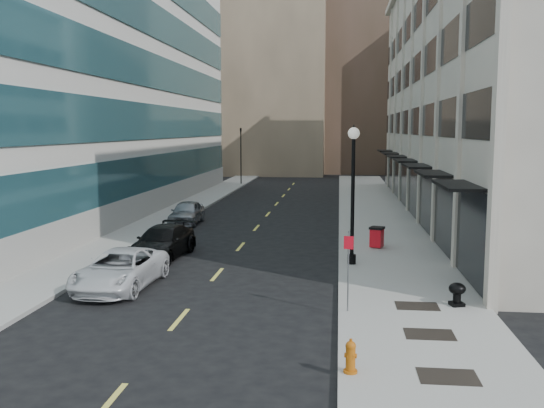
% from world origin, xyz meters
% --- Properties ---
extents(ground, '(160.00, 160.00, 0.00)m').
position_xyz_m(ground, '(0.00, 0.00, 0.00)').
color(ground, black).
rests_on(ground, ground).
extents(sidewalk_right, '(5.00, 80.00, 0.15)m').
position_xyz_m(sidewalk_right, '(7.50, 20.00, 0.07)').
color(sidewalk_right, '#9A988C').
rests_on(sidewalk_right, ground).
extents(sidewalk_left, '(3.00, 80.00, 0.15)m').
position_xyz_m(sidewalk_left, '(-6.50, 20.00, 0.07)').
color(sidewalk_left, '#9A988C').
rests_on(sidewalk_left, ground).
extents(building_right, '(15.30, 46.50, 18.25)m').
position_xyz_m(building_right, '(16.94, 26.99, 8.99)').
color(building_right, beige).
rests_on(building_right, ground).
extents(building_left, '(16.14, 46.00, 20.00)m').
position_xyz_m(building_left, '(-15.95, 27.00, 9.99)').
color(building_left, beige).
rests_on(building_left, ground).
extents(skyline_tan_near, '(14.00, 18.00, 28.00)m').
position_xyz_m(skyline_tan_near, '(-4.00, 68.00, 14.00)').
color(skyline_tan_near, '#977F62').
rests_on(skyline_tan_near, ground).
extents(skyline_brown, '(12.00, 16.00, 34.00)m').
position_xyz_m(skyline_brown, '(8.00, 72.00, 17.00)').
color(skyline_brown, brown).
rests_on(skyline_brown, ground).
extents(skyline_tan_far, '(12.00, 14.00, 22.00)m').
position_xyz_m(skyline_tan_far, '(-14.00, 78.00, 11.00)').
color(skyline_tan_far, '#977F62').
rests_on(skyline_tan_far, ground).
extents(skyline_stone, '(10.00, 14.00, 20.00)m').
position_xyz_m(skyline_stone, '(18.00, 66.00, 10.00)').
color(skyline_stone, beige).
rests_on(skyline_stone, ground).
extents(grate_near, '(1.40, 1.00, 0.01)m').
position_xyz_m(grate_near, '(7.60, -2.00, 0.15)').
color(grate_near, black).
rests_on(grate_near, sidewalk_right).
extents(grate_mid, '(1.40, 1.00, 0.01)m').
position_xyz_m(grate_mid, '(7.60, 1.00, 0.15)').
color(grate_mid, black).
rests_on(grate_mid, sidewalk_right).
extents(grate_far, '(1.40, 1.00, 0.01)m').
position_xyz_m(grate_far, '(7.60, 3.80, 0.15)').
color(grate_far, black).
rests_on(grate_far, sidewalk_right).
extents(road_centerline, '(0.15, 68.20, 0.01)m').
position_xyz_m(road_centerline, '(0.00, 17.00, 0.01)').
color(road_centerline, '#D8CC4C').
rests_on(road_centerline, ground).
extents(traffic_signal, '(0.66, 0.66, 6.98)m').
position_xyz_m(traffic_signal, '(-5.50, 48.00, 5.72)').
color(traffic_signal, black).
rests_on(traffic_signal, ground).
extents(car_white_van, '(2.62, 5.28, 1.44)m').
position_xyz_m(car_white_van, '(-3.20, 5.48, 0.72)').
color(car_white_van, silver).
rests_on(car_white_van, ground).
extents(car_black_pickup, '(2.52, 5.24, 1.47)m').
position_xyz_m(car_black_pickup, '(-3.20, 10.95, 0.74)').
color(car_black_pickup, black).
rests_on(car_black_pickup, ground).
extents(car_silver_sedan, '(1.84, 4.36, 1.47)m').
position_xyz_m(car_silver_sedan, '(-4.59, 21.00, 0.74)').
color(car_silver_sedan, gray).
rests_on(car_silver_sedan, ground).
extents(fire_hydrant, '(0.34, 0.34, 0.84)m').
position_xyz_m(fire_hydrant, '(5.30, -2.00, 0.56)').
color(fire_hydrant, '#C05C0D').
rests_on(fire_hydrant, sidewalk_right).
extents(trash_bin, '(0.83, 0.83, 1.04)m').
position_xyz_m(trash_bin, '(6.86, 13.77, 0.71)').
color(trash_bin, red).
rests_on(trash_bin, sidewalk_right).
extents(lamppost, '(0.50, 0.50, 6.05)m').
position_xyz_m(lamppost, '(5.56, 9.97, 3.70)').
color(lamppost, black).
rests_on(lamppost, sidewalk_right).
extents(sign_post, '(0.31, 0.08, 2.63)m').
position_xyz_m(sign_post, '(5.30, 2.99, 1.82)').
color(sign_post, slate).
rests_on(sign_post, sidewalk_right).
extents(urn_planter, '(0.56, 0.56, 0.78)m').
position_xyz_m(urn_planter, '(8.91, 4.00, 0.62)').
color(urn_planter, black).
rests_on(urn_planter, sidewalk_right).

